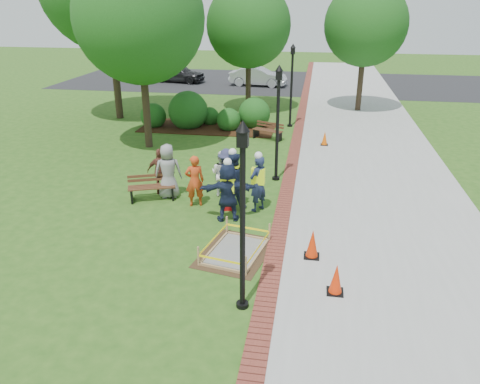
% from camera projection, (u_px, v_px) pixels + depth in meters
% --- Properties ---
extents(ground, '(100.00, 100.00, 0.00)m').
position_uv_depth(ground, '(216.00, 239.00, 13.40)').
color(ground, '#285116').
rests_on(ground, ground).
extents(sidewalk, '(6.00, 60.00, 0.02)m').
position_uv_depth(sidewalk, '(366.00, 146.00, 21.74)').
color(sidewalk, '#9E9E99').
rests_on(sidewalk, ground).
extents(brick_edging, '(0.50, 60.00, 0.03)m').
position_uv_depth(brick_edging, '(296.00, 142.00, 22.23)').
color(brick_edging, maroon).
rests_on(brick_edging, ground).
extents(mulch_bed, '(7.00, 3.00, 0.05)m').
position_uv_depth(mulch_bed, '(208.00, 127.00, 24.77)').
color(mulch_bed, '#381E0F').
rests_on(mulch_bed, ground).
extents(parking_lot, '(36.00, 12.00, 0.01)m').
position_uv_depth(parking_lot, '(286.00, 82.00, 37.97)').
color(parking_lot, black).
rests_on(parking_lot, ground).
extents(wet_concrete_pad, '(2.13, 2.60, 0.55)m').
position_uv_depth(wet_concrete_pad, '(236.00, 245.00, 12.59)').
color(wet_concrete_pad, '#47331E').
rests_on(wet_concrete_pad, ground).
extents(bench_near, '(1.65, 1.03, 0.85)m').
position_uv_depth(bench_near, '(152.00, 192.00, 15.89)').
color(bench_near, brown).
rests_on(bench_near, ground).
extents(bench_far, '(1.56, 1.05, 0.81)m').
position_uv_depth(bench_far, '(268.00, 134.00, 22.66)').
color(bench_far, brown).
rests_on(bench_far, ground).
extents(cone_front, '(0.39, 0.39, 0.77)m').
position_uv_depth(cone_front, '(336.00, 280.00, 10.81)').
color(cone_front, black).
rests_on(cone_front, ground).
extents(cone_back, '(0.41, 0.41, 0.81)m').
position_uv_depth(cone_back, '(312.00, 244.00, 12.31)').
color(cone_back, black).
rests_on(cone_back, ground).
extents(cone_far, '(0.34, 0.34, 0.68)m').
position_uv_depth(cone_far, '(325.00, 139.00, 21.73)').
color(cone_far, black).
rests_on(cone_far, ground).
extents(toolbox, '(0.46, 0.32, 0.21)m').
position_uv_depth(toolbox, '(229.00, 207.00, 15.21)').
color(toolbox, '#B00D11').
rests_on(toolbox, ground).
extents(lamp_near, '(0.28, 0.28, 4.26)m').
position_uv_depth(lamp_near, '(243.00, 206.00, 9.52)').
color(lamp_near, black).
rests_on(lamp_near, ground).
extents(lamp_mid, '(0.28, 0.28, 4.26)m').
position_uv_depth(lamp_mid, '(278.00, 115.00, 16.80)').
color(lamp_mid, black).
rests_on(lamp_mid, ground).
extents(lamp_far, '(0.28, 0.28, 4.26)m').
position_uv_depth(lamp_far, '(292.00, 79.00, 24.09)').
color(lamp_far, black).
rests_on(lamp_far, ground).
extents(tree_left, '(5.49, 5.49, 8.34)m').
position_uv_depth(tree_left, '(139.00, 18.00, 19.52)').
color(tree_left, '#3D2D1E').
rests_on(tree_left, ground).
extents(tree_back, '(4.79, 4.79, 7.34)m').
position_uv_depth(tree_back, '(249.00, 25.00, 26.48)').
color(tree_back, '#3D2D1E').
rests_on(tree_back, ground).
extents(tree_right, '(4.74, 4.74, 7.33)m').
position_uv_depth(tree_right, '(366.00, 25.00, 26.72)').
color(tree_right, '#3D2D1E').
rests_on(tree_right, ground).
extents(shrub_a, '(1.35, 1.35, 1.35)m').
position_uv_depth(shrub_a, '(154.00, 127.00, 24.99)').
color(shrub_a, '#1B4B15').
rests_on(shrub_a, ground).
extents(shrub_b, '(2.07, 2.07, 2.07)m').
position_uv_depth(shrub_b, '(189.00, 127.00, 24.91)').
color(shrub_b, '#1B4B15').
rests_on(shrub_b, ground).
extents(shrub_c, '(1.23, 1.23, 1.23)m').
position_uv_depth(shrub_c, '(229.00, 130.00, 24.39)').
color(shrub_c, '#1B4B15').
rests_on(shrub_c, ground).
extents(shrub_d, '(1.68, 1.68, 1.68)m').
position_uv_depth(shrub_d, '(254.00, 127.00, 24.97)').
color(shrub_d, '#1B4B15').
rests_on(shrub_d, ground).
extents(shrub_e, '(1.01, 1.01, 1.01)m').
position_uv_depth(shrub_e, '(210.00, 124.00, 25.45)').
color(shrub_e, '#1B4B15').
rests_on(shrub_e, ground).
extents(casual_person_a, '(0.69, 0.54, 1.89)m').
position_uv_depth(casual_person_a, '(168.00, 171.00, 15.86)').
color(casual_person_a, gray).
rests_on(casual_person_a, ground).
extents(casual_person_b, '(0.65, 0.53, 1.73)m').
position_uv_depth(casual_person_b, '(195.00, 181.00, 15.23)').
color(casual_person_b, '#CA3F17').
rests_on(casual_person_b, ground).
extents(casual_person_c, '(0.60, 0.49, 1.62)m').
position_uv_depth(casual_person_c, '(222.00, 174.00, 16.01)').
color(casual_person_c, white).
rests_on(casual_person_c, ground).
extents(casual_person_d, '(0.54, 0.37, 1.64)m').
position_uv_depth(casual_person_d, '(161.00, 172.00, 16.17)').
color(casual_person_d, brown).
rests_on(casual_person_d, ground).
extents(casual_person_e, '(0.67, 0.59, 1.76)m').
position_uv_depth(casual_person_e, '(228.00, 174.00, 15.79)').
color(casual_person_e, '#2D2F4F').
rests_on(casual_person_e, ground).
extents(hivis_worker_a, '(0.67, 0.51, 2.02)m').
position_uv_depth(hivis_worker_a, '(228.00, 190.00, 14.18)').
color(hivis_worker_a, '#17273C').
rests_on(hivis_worker_a, ground).
extents(hivis_worker_b, '(0.65, 0.70, 1.99)m').
position_uv_depth(hivis_worker_b, '(258.00, 182.00, 14.85)').
color(hivis_worker_b, '#1C3049').
rests_on(hivis_worker_b, ground).
extents(hivis_worker_c, '(0.60, 0.39, 2.03)m').
position_uv_depth(hivis_worker_c, '(233.00, 179.00, 15.02)').
color(hivis_worker_c, '#1B2C48').
rests_on(hivis_worker_c, ground).
extents(parked_car_a, '(2.97, 5.22, 1.60)m').
position_uv_depth(parked_car_a, '(178.00, 82.00, 38.03)').
color(parked_car_a, black).
rests_on(parked_car_a, ground).
extents(parked_car_b, '(2.59, 5.02, 1.57)m').
position_uv_depth(parked_car_b, '(258.00, 86.00, 36.43)').
color(parked_car_b, '#BABAC0').
rests_on(parked_car_b, ground).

